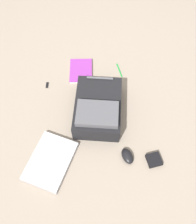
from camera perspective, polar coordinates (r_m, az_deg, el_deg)
The scene contains 8 objects.
ground_plane at distance 1.77m, azimuth -0.28°, elevation 0.32°, with size 3.42×3.42×0.00m, color gray.
backpack at distance 1.69m, azimuth -0.02°, elevation 0.81°, with size 0.35×0.46×0.18m.
laptop at distance 1.63m, azimuth -10.83°, elevation -10.92°, with size 0.36×0.41×0.03m.
book_manual at distance 1.97m, azimuth -3.93°, elevation 9.34°, with size 0.17×0.23×0.02m.
computer_mouse at distance 1.62m, azimuth 6.73°, elevation -9.96°, with size 0.07×0.11×0.04m, color black.
pen_black at distance 1.98m, azimuth 4.92°, elevation 9.55°, with size 0.01×0.01×0.14m, color #198C33.
earbud_pouch at distance 1.64m, azimuth 12.67°, elevation -10.62°, with size 0.09×0.09×0.03m, color black.
usb_stick at distance 1.93m, azimuth -11.54°, elevation 6.09°, with size 0.02×0.05×0.01m, color black.
Camera 1 is at (-0.02, -0.89, 1.53)m, focal length 40.00 mm.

